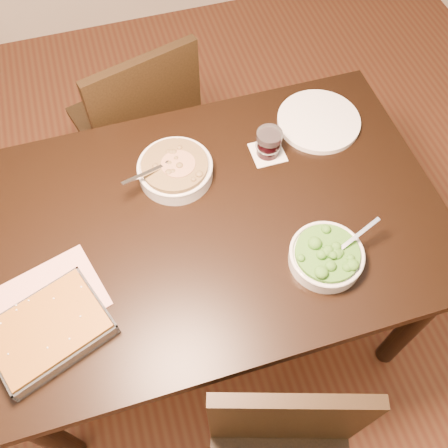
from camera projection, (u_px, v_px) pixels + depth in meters
name	position (u px, v px, depth m)	size (l,w,h in m)	color
ground	(212.00, 313.00, 2.11)	(4.00, 4.00, 0.00)	#4A2315
table	(207.00, 236.00, 1.55)	(1.40, 0.90, 0.75)	black
magazine_a	(46.00, 300.00, 1.33)	(0.29, 0.21, 0.01)	#AD3831
coaster	(268.00, 152.00, 1.59)	(0.10, 0.10, 0.00)	white
stew_bowl	(175.00, 169.00, 1.52)	(0.25, 0.23, 0.09)	silver
broccoli_bowl	(326.00, 256.00, 1.37)	(0.23, 0.21, 0.08)	silver
baking_dish	(49.00, 330.00, 1.26)	(0.34, 0.30, 0.05)	silver
wine_tumbler	(269.00, 142.00, 1.55)	(0.08, 0.08, 0.09)	black
dinner_plate	(319.00, 121.00, 1.65)	(0.27, 0.27, 0.02)	white
chair_far	(140.00, 123.00, 1.99)	(0.52, 0.52, 0.90)	black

